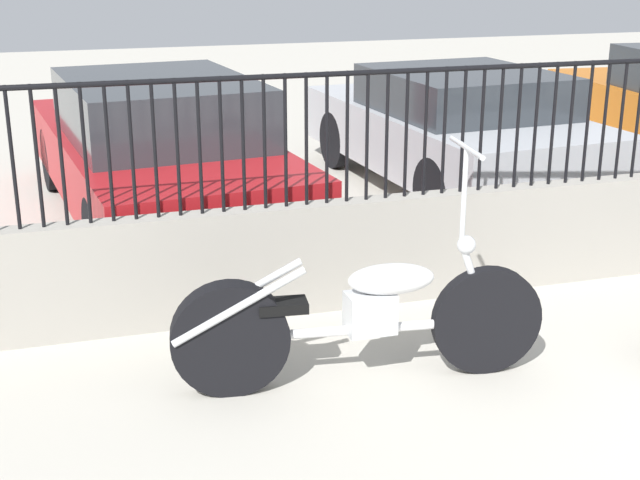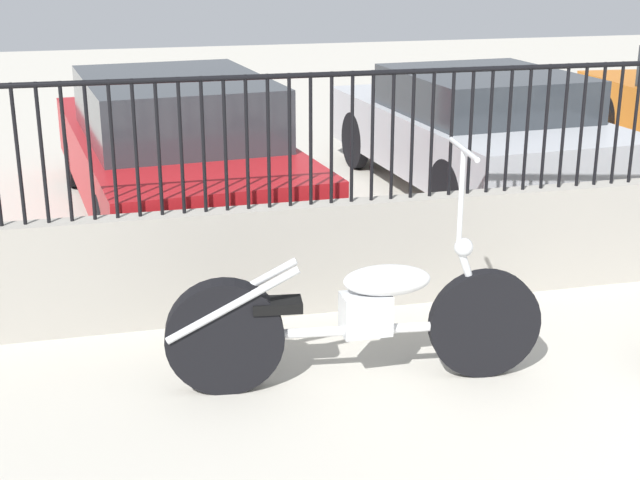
# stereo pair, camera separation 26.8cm
# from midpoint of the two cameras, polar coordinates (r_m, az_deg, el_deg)

# --- Properties ---
(low_wall) EXTENTS (10.53, 0.18, 0.77)m
(low_wall) POSITION_cam_midpoint_polar(r_m,az_deg,el_deg) (7.17, 20.30, 0.56)
(low_wall) COLOR #9E998E
(low_wall) RESTS_ON ground_plane
(motorcycle_white) EXTENTS (2.18, 0.56, 1.40)m
(motorcycle_white) POSITION_cam_midpoint_polar(r_m,az_deg,el_deg) (5.11, 2.60, -5.18)
(motorcycle_white) COLOR black
(motorcycle_white) RESTS_ON ground_plane
(car_red) EXTENTS (2.16, 4.70, 1.33)m
(car_red) POSITION_cam_midpoint_polar(r_m,az_deg,el_deg) (8.31, -8.44, 5.91)
(car_red) COLOR black
(car_red) RESTS_ON ground_plane
(car_silver) EXTENTS (2.06, 4.02, 1.24)m
(car_silver) POSITION_cam_midpoint_polar(r_m,az_deg,el_deg) (9.37, 10.69, 7.01)
(car_silver) COLOR black
(car_silver) RESTS_ON ground_plane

